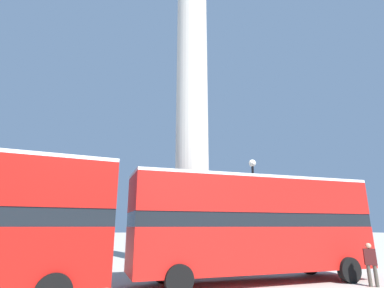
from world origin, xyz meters
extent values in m
plane|color=#ADA89E|center=(0.00, 0.00, 0.00)|extent=(200.00, 200.00, 0.00)
cube|color=beige|center=(0.00, 0.00, 0.55)|extent=(5.54, 5.54, 1.10)
cube|color=beige|center=(0.00, 0.00, 1.65)|extent=(3.99, 3.99, 1.10)
cube|color=beige|center=(0.00, 0.00, 2.75)|extent=(2.44, 2.44, 1.10)
cylinder|color=beige|center=(0.00, 0.00, 11.60)|extent=(2.01, 2.01, 16.59)
cylinder|color=black|center=(-6.87, -4.09, 0.50)|extent=(1.01, 0.35, 1.00)
cube|color=red|center=(0.84, -5.00, 1.36)|extent=(10.57, 3.06, 1.72)
cube|color=black|center=(0.84, -5.00, 2.49)|extent=(10.57, 3.01, 0.55)
cube|color=red|center=(0.84, -5.00, 3.47)|extent=(10.57, 3.06, 1.41)
cube|color=silver|center=(0.84, -5.00, 4.24)|extent=(10.57, 3.06, 0.12)
cylinder|color=black|center=(4.57, -3.98, 0.50)|extent=(1.02, 0.36, 1.00)
cylinder|color=black|center=(4.42, -6.44, 0.50)|extent=(1.02, 0.36, 1.00)
cylinder|color=black|center=(-2.74, -3.56, 0.50)|extent=(1.02, 0.36, 1.00)
cylinder|color=black|center=(-2.88, -6.02, 0.50)|extent=(1.02, 0.36, 1.00)
cylinder|color=black|center=(3.24, -1.54, 0.20)|extent=(0.31, 0.31, 0.40)
cylinder|color=black|center=(3.24, -1.54, 2.82)|extent=(0.14, 0.14, 5.64)
sphere|color=white|center=(3.24, -1.54, 5.85)|extent=(0.42, 0.42, 0.42)
cylinder|color=#4C473D|center=(4.50, -7.29, 0.39)|extent=(0.14, 0.14, 0.77)
cylinder|color=#4C473D|center=(4.67, -7.43, 0.39)|extent=(0.14, 0.14, 0.77)
cube|color=#471919|center=(4.59, -7.36, 1.08)|extent=(0.43, 0.39, 0.61)
sphere|color=tan|center=(4.59, -7.36, 1.49)|extent=(0.21, 0.21, 0.21)
camera|label=1|loc=(-6.54, -16.37, 2.24)|focal=28.00mm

